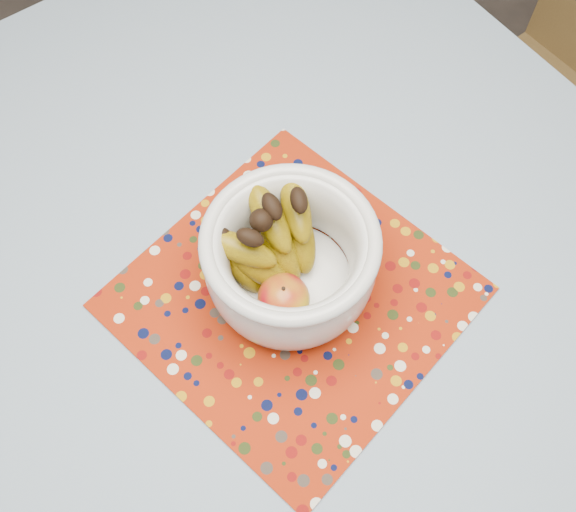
{
  "coord_description": "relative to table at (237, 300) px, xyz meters",
  "views": [
    {
      "loc": [
        -0.18,
        -0.38,
        1.63
      ],
      "look_at": [
        0.06,
        -0.05,
        0.85
      ],
      "focal_mm": 42.0,
      "sensor_mm": 36.0,
      "label": 1
    }
  ],
  "objects": [
    {
      "name": "table",
      "position": [
        0.0,
        0.0,
        0.0
      ],
      "size": [
        1.2,
        1.2,
        0.75
      ],
      "color": "brown",
      "rests_on": "ground"
    },
    {
      "name": "placemat",
      "position": [
        0.05,
        -0.08,
        0.09
      ],
      "size": [
        0.49,
        0.49,
        0.0
      ],
      "primitive_type": "cube",
      "rotation": [
        0.0,
        0.0,
        0.2
      ],
      "color": "maroon",
      "rests_on": "tablecloth"
    },
    {
      "name": "tablecloth",
      "position": [
        0.0,
        0.0,
        0.08
      ],
      "size": [
        1.32,
        1.32,
        0.01
      ],
      "primitive_type": "cube",
      "color": "slate",
      "rests_on": "table"
    },
    {
      "name": "chair",
      "position": [
        0.93,
        0.08,
        -0.2
      ],
      "size": [
        0.38,
        0.39,
        0.84
      ],
      "rotation": [
        0.0,
        0.0,
        0.03
      ],
      "color": "brown",
      "rests_on": "ground"
    },
    {
      "name": "fruit_bowl",
      "position": [
        0.05,
        -0.05,
        0.17
      ],
      "size": [
        0.24,
        0.23,
        0.17
      ],
      "color": "silver",
      "rests_on": "placemat"
    }
  ]
}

